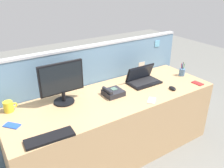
# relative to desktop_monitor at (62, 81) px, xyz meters

# --- Properties ---
(ground_plane) EXTENTS (10.00, 10.00, 0.00)m
(ground_plane) POSITION_rel_desktop_monitor_xyz_m (0.50, -0.17, -0.96)
(ground_plane) COLOR slate
(desk) EXTENTS (2.30, 0.78, 0.74)m
(desk) POSITION_rel_desktop_monitor_xyz_m (0.50, -0.17, -0.60)
(desk) COLOR tan
(desk) RESTS_ON ground_plane
(cubicle_divider) EXTENTS (2.48, 0.08, 1.20)m
(cubicle_divider) POSITION_rel_desktop_monitor_xyz_m (0.50, 0.26, -0.36)
(cubicle_divider) COLOR #6084A3
(cubicle_divider) RESTS_ON ground_plane
(desktop_monitor) EXTENTS (0.45, 0.21, 0.42)m
(desktop_monitor) POSITION_rel_desktop_monitor_xyz_m (0.00, 0.00, 0.00)
(desktop_monitor) COLOR black
(desktop_monitor) RESTS_ON desk
(laptop) EXTENTS (0.38, 0.24, 0.20)m
(laptop) POSITION_rel_desktop_monitor_xyz_m (0.97, -0.07, -0.18)
(laptop) COLOR black
(laptop) RESTS_ON desk
(desk_phone) EXTENTS (0.20, 0.18, 0.09)m
(desk_phone) POSITION_rel_desktop_monitor_xyz_m (0.49, -0.15, -0.20)
(desk_phone) COLOR #232328
(desk_phone) RESTS_ON desk
(keyboard_main) EXTENTS (0.39, 0.15, 0.02)m
(keyboard_main) POSITION_rel_desktop_monitor_xyz_m (-0.32, -0.49, -0.22)
(keyboard_main) COLOR black
(keyboard_main) RESTS_ON desk
(computer_mouse_right_hand) EXTENTS (0.08, 0.11, 0.03)m
(computer_mouse_right_hand) POSITION_rel_desktop_monitor_xyz_m (1.13, -0.40, -0.21)
(computer_mouse_right_hand) COLOR black
(computer_mouse_right_hand) RESTS_ON desk
(pen_cup) EXTENTS (0.07, 0.07, 0.18)m
(pen_cup) POSITION_rel_desktop_monitor_xyz_m (1.53, -0.18, -0.18)
(pen_cup) COLOR #4C7093
(pen_cup) RESTS_ON desk
(cell_phone_white_slab) EXTENTS (0.14, 0.14, 0.01)m
(cell_phone_white_slab) POSITION_rel_desktop_monitor_xyz_m (0.76, -0.47, -0.22)
(cell_phone_white_slab) COLOR silver
(cell_phone_white_slab) RESTS_ON desk
(cell_phone_blue_case) EXTENTS (0.14, 0.15, 0.01)m
(cell_phone_blue_case) POSITION_rel_desktop_monitor_xyz_m (-0.53, -0.15, -0.22)
(cell_phone_blue_case) COLOR blue
(cell_phone_blue_case) RESTS_ON desk
(cell_phone_red_case) EXTENTS (0.08, 0.13, 0.01)m
(cell_phone_red_case) POSITION_rel_desktop_monitor_xyz_m (1.50, -0.45, -0.22)
(cell_phone_red_case) COLOR #B22323
(cell_phone_red_case) RESTS_ON desk
(coffee_mug) EXTENTS (0.13, 0.09, 0.10)m
(coffee_mug) POSITION_rel_desktop_monitor_xyz_m (-0.50, 0.11, -0.18)
(coffee_mug) COLOR yellow
(coffee_mug) RESTS_ON desk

